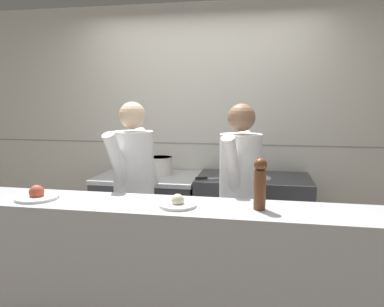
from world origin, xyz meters
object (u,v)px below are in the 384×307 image
Objects in this scene: oven_range at (149,217)px; plated_dish_main at (37,195)px; plated_dish_appetiser at (178,203)px; chef_head_cook at (134,190)px; pepper_mill at (260,183)px; chef_sous at (240,195)px; mixing_bowl_steel at (257,174)px; stock_pot at (160,165)px; chefs_knife at (211,178)px.

oven_range is 1.50m from plated_dish_main.
plated_dish_appetiser is 0.14× the size of chef_head_cook.
chef_sous is (-0.15, 0.64, -0.25)m from pepper_mill.
plated_dish_appetiser is at bearing -176.42° from pepper_mill.
mixing_bowl_steel is at bearing -1.83° from oven_range.
stock_pot is 1.71m from pepper_mill.
plated_dish_appetiser reaches higher than chefs_knife.
chefs_knife is 0.60m from chef_sous.
pepper_mill is 0.20× the size of chef_sous.
plated_dish_appetiser is at bearing -65.82° from oven_range.
oven_range is at bearing 129.75° from pepper_mill.
stock_pot is at bearing 109.52° from plated_dish_appetiser.
pepper_mill is (0.49, 0.03, 0.14)m from plated_dish_appetiser.
oven_range is 3.57× the size of plated_dish_main.
plated_dish_appetiser is at bearing -0.26° from plated_dish_main.
plated_dish_main reaches higher than mixing_bowl_steel.
stock_pot is 0.60m from chefs_knife.
mixing_bowl_steel is 0.92× the size of plated_dish_main.
chef_head_cook is 1.01× the size of chef_sous.
plated_dish_main is at bearing -104.38° from oven_range.
pepper_mill is at bearing -69.10° from chefs_knife.
plated_dish_main is 0.18× the size of chef_sous.
plated_dish_main is at bearing -138.42° from chef_sous.
plated_dish_main is at bearing -107.91° from stock_pot.
plated_dish_main is 1.46m from pepper_mill.
mixing_bowl_steel is at bearing 50.41° from chef_head_cook.
pepper_mill is (1.45, 0.03, 0.14)m from plated_dish_main.
oven_range is 0.85m from chef_head_cook.
oven_range is 0.62× the size of chef_head_cook.
chef_head_cook is at bearing -82.04° from oven_range.
plated_dish_appetiser is (-0.47, -1.32, 0.06)m from mixing_bowl_steel.
stock_pot is 1.50m from plated_dish_appetiser.
stock_pot is at bearing 153.11° from chef_sous.
chef_head_cook reaches higher than mixing_bowl_steel.
stock_pot is 0.79× the size of pepper_mill.
chef_sous is at bearing -35.68° from oven_range.
mixing_bowl_steel is 0.16× the size of chef_sous.
chefs_knife is at bearing 87.67° from plated_dish_appetiser.
oven_range is 0.63× the size of chef_sous.
chefs_knife is (0.55, -0.22, -0.07)m from stock_pot.
mixing_bowl_steel is at bearing 42.81° from plated_dish_main.
plated_dish_appetiser is 0.14× the size of chef_sous.
mixing_bowl_steel is 1.31m from pepper_mill.
chefs_knife is (-0.42, -0.13, -0.03)m from mixing_bowl_steel.
pepper_mill is (0.45, -1.17, 0.24)m from chefs_knife.
plated_dish_main is 0.89× the size of pepper_mill.
mixing_bowl_steel is (0.97, -0.09, -0.03)m from stock_pot.
chef_head_cook reaches higher than pepper_mill.
stock_pot is 0.88× the size of plated_dish_main.
chef_head_cook is (0.45, 0.64, -0.10)m from plated_dish_main.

